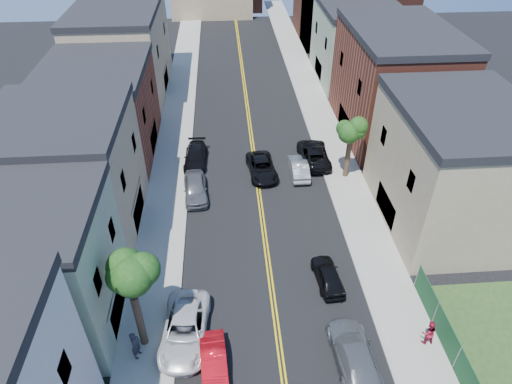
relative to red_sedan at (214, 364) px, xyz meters
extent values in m
cube|color=gray|center=(-4.10, 28.07, -0.60)|extent=(3.20, 100.00, 0.15)
cube|color=gray|center=(11.70, 28.07, -0.60)|extent=(3.20, 100.00, 0.15)
cube|color=gray|center=(-2.35, 28.07, -0.60)|extent=(0.30, 100.00, 0.15)
cube|color=gray|center=(9.95, 28.07, -0.60)|extent=(0.30, 100.00, 0.15)
cube|color=gray|center=(-10.20, 4.07, 3.58)|extent=(9.00, 8.00, 8.50)
cube|color=#998466|center=(-10.20, 13.07, 3.83)|extent=(9.00, 10.00, 9.00)
cube|color=brown|center=(-10.20, 24.07, 3.33)|extent=(9.00, 12.00, 8.00)
cube|color=#998466|center=(-10.20, 38.07, 4.08)|extent=(9.00, 16.00, 9.50)
cube|color=#998466|center=(17.80, 12.07, 3.83)|extent=(9.00, 12.00, 9.00)
cube|color=brown|center=(17.80, 26.07, 4.33)|extent=(9.00, 14.00, 10.00)
cube|color=gray|center=(17.80, 40.07, 3.58)|extent=(9.00, 12.00, 8.50)
cube|color=#143F1E|center=(13.30, -2.43, 0.43)|extent=(0.04, 15.00, 1.90)
cylinder|color=#35281A|center=(-4.10, 2.07, 1.46)|extent=(0.44, 0.44, 3.96)
sphere|color=#123A0F|center=(-4.10, 2.07, 5.78)|extent=(5.20, 5.20, 5.20)
sphere|color=#123A0F|center=(-3.58, 1.68, 6.82)|extent=(3.90, 3.90, 3.90)
sphere|color=#123A0F|center=(-4.62, 2.59, 5.26)|extent=(3.64, 3.64, 3.64)
cylinder|color=#35281A|center=(11.70, 18.07, 1.24)|extent=(0.44, 0.44, 3.52)
sphere|color=#123A0F|center=(11.70, 18.07, 4.98)|extent=(4.40, 4.40, 4.40)
sphere|color=#123A0F|center=(12.14, 17.74, 5.86)|extent=(3.30, 3.30, 3.30)
sphere|color=#123A0F|center=(11.26, 18.51, 4.54)|extent=(3.08, 3.08, 3.08)
imported|color=red|center=(0.00, 0.00, 0.00)|extent=(1.72, 4.17, 1.34)
imported|color=silver|center=(-1.70, 2.29, 0.12)|extent=(3.04, 5.87, 1.58)
imported|color=#525459|center=(-1.53, 16.25, 0.13)|extent=(2.29, 4.87, 1.61)
imported|color=black|center=(-1.70, 21.34, 0.03)|extent=(2.18, 4.93, 1.41)
imported|color=#55585C|center=(7.82, -0.09, 0.11)|extent=(2.41, 5.48, 1.57)
imported|color=black|center=(7.60, 5.93, -0.01)|extent=(1.89, 4.02, 1.33)
imported|color=#969A9D|center=(7.60, 18.80, 0.03)|extent=(1.49, 4.26, 1.40)
imported|color=black|center=(9.30, 20.83, 0.12)|extent=(2.75, 5.76, 1.59)
imported|color=black|center=(4.30, 19.07, 0.03)|extent=(2.78, 5.23, 1.40)
imported|color=#2A2A32|center=(-4.36, 1.19, 0.47)|extent=(0.66, 0.83, 1.98)
imported|color=maroon|center=(12.41, 0.84, 0.36)|extent=(0.87, 0.68, 1.77)
camera|label=1|loc=(1.26, -14.10, 22.46)|focal=31.42mm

